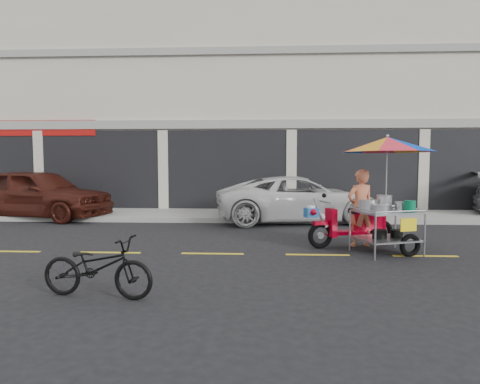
{
  "coord_description": "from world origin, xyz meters",
  "views": [
    {
      "loc": [
        -1.1,
        -7.55,
        1.72
      ],
      "look_at": [
        -1.5,
        0.6,
        1.15
      ],
      "focal_mm": 30.0,
      "sensor_mm": 36.0,
      "label": 1
    }
  ],
  "objects_px": {
    "white_pickup": "(298,199)",
    "near_bicycle": "(97,267)",
    "maroon_sedan": "(38,194)",
    "food_vendor_rig": "(376,178)"
  },
  "relations": [
    {
      "from": "white_pickup",
      "to": "near_bicycle",
      "type": "relative_size",
      "value": 3.22
    },
    {
      "from": "maroon_sedan",
      "to": "near_bicycle",
      "type": "xyz_separation_m",
      "value": [
        4.89,
        -7.26,
        -0.4
      ]
    },
    {
      "from": "maroon_sedan",
      "to": "white_pickup",
      "type": "relative_size",
      "value": 0.95
    },
    {
      "from": "maroon_sedan",
      "to": "near_bicycle",
      "type": "bearing_deg",
      "value": -134.25
    },
    {
      "from": "near_bicycle",
      "to": "white_pickup",
      "type": "bearing_deg",
      "value": -16.92
    },
    {
      "from": "white_pickup",
      "to": "near_bicycle",
      "type": "distance_m",
      "value": 7.71
    },
    {
      "from": "white_pickup",
      "to": "food_vendor_rig",
      "type": "xyz_separation_m",
      "value": [
        1.14,
        -3.93,
        0.76
      ]
    },
    {
      "from": "white_pickup",
      "to": "maroon_sedan",
      "type": "bearing_deg",
      "value": 79.35
    },
    {
      "from": "near_bicycle",
      "to": "food_vendor_rig",
      "type": "distance_m",
      "value": 5.44
    },
    {
      "from": "maroon_sedan",
      "to": "food_vendor_rig",
      "type": "relative_size",
      "value": 1.75
    }
  ]
}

